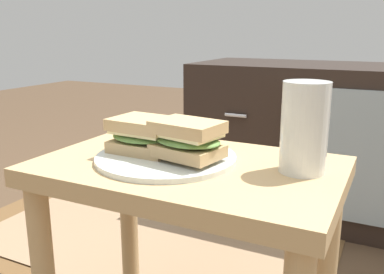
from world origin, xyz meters
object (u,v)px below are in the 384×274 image
Objects in this scene: tv_cabinet at (320,141)px; beer_glass at (304,129)px; plate at (166,158)px; sandwich_back at (188,139)px; sandwich_front at (145,134)px.

tv_cabinet is 0.95m from beer_glass.
tv_cabinet is 3.59× the size of plate.
sandwich_back is 0.20m from beer_glass.
tv_cabinet is 7.18× the size of sandwich_front.
beer_glass is (0.19, 0.06, 0.03)m from sandwich_back.
sandwich_back is (0.10, -0.02, 0.01)m from sandwich_front.
sandwich_front is at bearing -172.82° from beer_glass.
plate is 1.69× the size of beer_glass.
sandwich_front is at bearing 168.89° from plate.
sandwich_front reaches higher than plate.
sandwich_front is 0.30m from beer_glass.
tv_cabinet is at bearing 82.00° from plate.
tv_cabinet reaches higher than sandwich_front.
tv_cabinet is at bearing 78.88° from sandwich_front.
beer_glass is at bearing 7.18° from sandwich_front.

